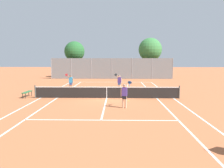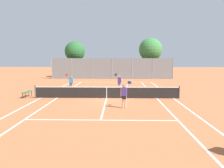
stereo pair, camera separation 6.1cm
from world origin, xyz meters
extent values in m
plane|color=#BC663D|center=(0.00, 0.00, 0.00)|extent=(120.00, 120.00, 0.00)
cube|color=white|center=(0.00, 11.90, 0.00)|extent=(11.00, 0.10, 0.01)
cube|color=white|center=(-5.50, 0.00, 0.00)|extent=(0.10, 23.80, 0.01)
cube|color=white|center=(5.50, 0.00, 0.00)|extent=(0.10, 23.80, 0.01)
cube|color=white|center=(-4.13, 0.00, 0.00)|extent=(0.10, 23.80, 0.01)
cube|color=white|center=(4.13, 0.00, 0.00)|extent=(0.10, 23.80, 0.01)
cube|color=white|center=(0.00, -6.40, 0.00)|extent=(8.26, 0.10, 0.01)
cube|color=white|center=(0.00, 6.40, 0.00)|extent=(8.26, 0.10, 0.01)
cube|color=white|center=(0.00, 0.00, 0.00)|extent=(0.10, 12.80, 0.01)
cylinder|color=#474C47|center=(-5.95, 0.00, 0.53)|extent=(0.10, 0.10, 1.07)
cylinder|color=#474C47|center=(5.95, 0.00, 0.53)|extent=(0.10, 0.10, 1.07)
cube|color=black|center=(0.00, 0.00, 0.46)|extent=(11.90, 0.02, 0.89)
cube|color=white|center=(0.00, 0.00, 0.92)|extent=(11.90, 0.03, 0.06)
cube|color=white|center=(0.00, 0.00, 0.44)|extent=(0.05, 0.03, 0.89)
cylinder|color=#D8A884|center=(1.26, -3.52, 0.41)|extent=(0.13, 0.13, 0.82)
cylinder|color=#D8A884|center=(1.43, -3.56, 0.41)|extent=(0.13, 0.13, 0.82)
cube|color=black|center=(1.35, -3.54, 0.74)|extent=(0.31, 0.23, 0.24)
cube|color=#4C388C|center=(1.35, -3.54, 1.10)|extent=(0.37, 0.27, 0.56)
sphere|color=#D8A884|center=(1.35, -3.54, 1.49)|extent=(0.22, 0.22, 0.22)
cylinder|color=black|center=(1.35, -3.54, 1.56)|extent=(0.23, 0.23, 0.02)
cylinder|color=#D8A884|center=(1.13, -3.50, 1.04)|extent=(0.08, 0.08, 0.52)
cylinder|color=#D8A884|center=(1.50, -3.43, 1.39)|extent=(0.17, 0.46, 0.35)
cylinder|color=#1E4C99|center=(1.68, -3.20, 1.55)|extent=(0.08, 0.25, 0.22)
cylinder|color=#1E4C99|center=(1.71, -3.09, 1.66)|extent=(0.31, 0.25, 0.23)
cylinder|color=tan|center=(-3.72, 3.94, 0.41)|extent=(0.13, 0.13, 0.82)
cylinder|color=tan|center=(-3.90, 3.96, 0.41)|extent=(0.13, 0.13, 0.82)
cube|color=#334C8C|center=(-3.81, 3.95, 0.74)|extent=(0.29, 0.20, 0.24)
cube|color=#3399D8|center=(-3.81, 3.95, 1.10)|extent=(0.36, 0.23, 0.56)
sphere|color=tan|center=(-3.81, 3.95, 1.49)|extent=(0.22, 0.22, 0.22)
cylinder|color=black|center=(-3.81, 3.95, 1.56)|extent=(0.23, 0.23, 0.02)
cylinder|color=tan|center=(-3.59, 3.93, 1.04)|extent=(0.08, 0.08, 0.52)
cylinder|color=tan|center=(-3.95, 3.82, 1.39)|extent=(0.12, 0.46, 0.35)
cylinder|color=maroon|center=(-4.10, 3.58, 1.55)|extent=(0.05, 0.25, 0.22)
cylinder|color=maroon|center=(-4.11, 3.46, 1.66)|extent=(0.30, 0.22, 0.23)
cylinder|color=beige|center=(1.18, 4.08, 0.41)|extent=(0.13, 0.13, 0.82)
cylinder|color=beige|center=(1.00, 4.12, 0.41)|extent=(0.13, 0.13, 0.82)
cube|color=#334C8C|center=(1.09, 4.10, 0.74)|extent=(0.31, 0.23, 0.24)
cube|color=#4C388C|center=(1.09, 4.10, 1.10)|extent=(0.37, 0.27, 0.56)
sphere|color=beige|center=(1.09, 4.10, 1.49)|extent=(0.22, 0.22, 0.22)
cylinder|color=black|center=(1.09, 4.10, 1.56)|extent=(0.23, 0.23, 0.02)
cylinder|color=beige|center=(1.30, 4.05, 1.04)|extent=(0.08, 0.08, 0.52)
cylinder|color=beige|center=(0.93, 3.99, 1.39)|extent=(0.17, 0.46, 0.35)
cylinder|color=black|center=(0.75, 3.76, 1.55)|extent=(0.08, 0.25, 0.22)
cylinder|color=black|center=(0.73, 3.64, 1.66)|extent=(0.31, 0.25, 0.23)
sphere|color=#D1DB33|center=(-3.98, 6.25, 0.03)|extent=(0.07, 0.07, 0.07)
sphere|color=#D1DB33|center=(1.74, -1.29, 0.03)|extent=(0.07, 0.07, 0.07)
cube|color=#2D6638|center=(-6.78, 0.35, 0.44)|extent=(0.36, 1.50, 0.05)
cylinder|color=#262626|center=(-6.65, 0.98, 0.21)|extent=(0.05, 0.05, 0.41)
cylinder|color=#262626|center=(-6.65, -0.29, 0.21)|extent=(0.05, 0.05, 0.41)
cylinder|color=#262626|center=(-6.90, 0.98, 0.21)|extent=(0.05, 0.05, 0.41)
cylinder|color=#262626|center=(-6.90, -0.29, 0.21)|extent=(0.05, 0.05, 0.41)
cylinder|color=gray|center=(-9.58, 16.64, 1.63)|extent=(0.08, 0.08, 3.27)
cylinder|color=gray|center=(-6.38, 16.64, 1.63)|extent=(0.08, 0.08, 3.27)
cylinder|color=gray|center=(-3.19, 16.64, 1.63)|extent=(0.08, 0.08, 3.27)
cylinder|color=gray|center=(0.00, 16.64, 1.63)|extent=(0.08, 0.08, 3.27)
cylinder|color=gray|center=(3.19, 16.64, 1.63)|extent=(0.08, 0.08, 3.27)
cylinder|color=gray|center=(6.38, 16.64, 1.63)|extent=(0.08, 0.08, 3.27)
cylinder|color=gray|center=(9.58, 16.64, 1.63)|extent=(0.08, 0.08, 3.27)
cube|color=slate|center=(0.00, 16.64, 1.63)|extent=(19.15, 0.02, 3.23)
cylinder|color=brown|center=(-6.27, 18.94, 1.59)|extent=(0.29, 0.29, 3.19)
sphere|color=#26602D|center=(-6.27, 18.94, 4.37)|extent=(3.36, 3.36, 3.36)
sphere|color=#26602D|center=(-6.36, 18.75, 3.95)|extent=(2.02, 2.02, 2.02)
cylinder|color=brown|center=(6.37, 19.16, 1.66)|extent=(0.22, 0.22, 3.32)
sphere|color=#387A3D|center=(6.37, 19.16, 4.67)|extent=(3.87, 3.87, 3.87)
sphere|color=#387A3D|center=(5.85, 19.02, 4.19)|extent=(2.31, 2.31, 2.31)
camera|label=1|loc=(0.84, -17.75, 3.33)|focal=35.00mm
camera|label=2|loc=(0.90, -17.75, 3.33)|focal=35.00mm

